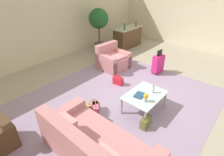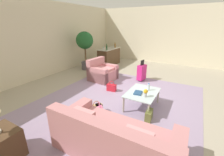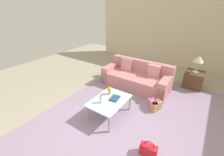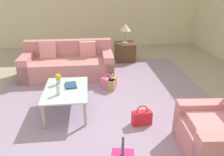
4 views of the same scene
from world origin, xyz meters
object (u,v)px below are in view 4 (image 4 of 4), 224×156
object	(u,v)px
coffee_table_book	(71,85)
handbag_tan	(112,83)
armchair	(223,136)
couch	(69,64)
water_bottle	(58,90)
side_table	(125,52)
handbag_pink	(108,84)
handbag_red	(142,118)
coffee_table	(66,92)
handbag_olive	(52,95)
table_lamp	(125,28)
flower_vase	(58,78)

from	to	relation	value
coffee_table_book	handbag_tan	world-z (taller)	coffee_table_book
armchair	coffee_table_book	size ratio (longest dim) A/B	3.75
couch	water_bottle	distance (m)	2.01
coffee_table_book	handbag_tan	xyz separation A→B (m)	(-0.75, 0.84, -0.35)
armchair	side_table	distance (m)	4.16
handbag_pink	handbag_tan	world-z (taller)	same
armchair	water_bottle	world-z (taller)	armchair
side_table	handbag_tan	distance (m)	2.02
handbag_red	coffee_table_book	bearing A→B (deg)	-118.77
water_bottle	handbag_red	xyz separation A→B (m)	(0.32, 1.35, -0.42)
coffee_table	couch	bearing A→B (deg)	-176.81
water_bottle	handbag_tan	size ratio (longest dim) A/B	0.57
water_bottle	handbag_red	size ratio (longest dim) A/B	0.57
couch	handbag_pink	distance (m)	1.31
water_bottle	handbag_olive	size ratio (longest dim) A/B	0.57
handbag_pink	handbag_olive	size ratio (longest dim) A/B	1.00
handbag_red	coffee_table	bearing A→B (deg)	-112.70
table_lamp	handbag_tan	bearing A→B (deg)	-16.83
couch	armchair	distance (m)	3.84
handbag_olive	handbag_red	size ratio (longest dim) A/B	1.00
coffee_table	handbag_pink	bearing A→B (deg)	136.82
armchair	handbag_olive	distance (m)	3.07
handbag_pink	handbag_olive	bearing A→B (deg)	-70.28
handbag_tan	coffee_table	bearing A→B (deg)	-46.56
handbag_olive	couch	bearing A→B (deg)	169.79
coffee_table_book	handbag_olive	bearing A→B (deg)	-136.94
flower_vase	couch	bearing A→B (deg)	178.18
water_bottle	handbag_pink	world-z (taller)	water_bottle
armchair	handbag_pink	xyz separation A→B (m)	(-2.17, -1.36, -0.17)
side_table	table_lamp	world-z (taller)	table_lamp
handbag_pink	handbag_tan	size ratio (longest dim) A/B	1.00
side_table	handbag_pink	xyz separation A→B (m)	(1.93, -0.68, -0.14)
flower_vase	handbag_red	bearing A→B (deg)	62.06
side_table	handbag_red	size ratio (longest dim) A/B	1.61
coffee_table	handbag_olive	bearing A→B (deg)	-143.02
couch	side_table	world-z (taller)	couch
side_table	table_lamp	distance (m)	0.71
couch	coffee_table	xyz separation A→B (m)	(1.80, 0.10, 0.11)
couch	side_table	size ratio (longest dim) A/B	3.80
side_table	handbag_olive	bearing A→B (deg)	-38.13
armchair	handbag_tan	size ratio (longest dim) A/B	2.84
couch	handbag_red	bearing A→B (deg)	30.26
flower_vase	handbag_pink	world-z (taller)	flower_vase
handbag_red	couch	bearing A→B (deg)	-149.74
coffee_table_book	flower_vase	size ratio (longest dim) A/B	1.32
coffee_table	handbag_tan	bearing A→B (deg)	133.44
handbag_red	handbag_tan	bearing A→B (deg)	-166.32
coffee_table_book	flower_vase	xyz separation A→B (m)	(-0.10, -0.23, 0.11)
coffee_table_book	handbag_olive	world-z (taller)	coffee_table_book
coffee_table_book	side_table	size ratio (longest dim) A/B	0.47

